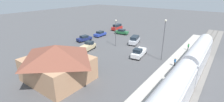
{
  "coord_description": "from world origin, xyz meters",
  "views": [
    {
      "loc": [
        -17.83,
        36.56,
        14.41
      ],
      "look_at": [
        3.3,
        7.66,
        1.0
      ],
      "focal_mm": 26.21,
      "sensor_mm": 36.0,
      "label": 1
    }
  ],
  "objects_px": {
    "station_building": "(58,62)",
    "light_pole_lot_center": "(116,30)",
    "suv_red": "(117,27)",
    "passenger_train": "(167,102)",
    "suv_silver": "(135,40)",
    "pickup_tan": "(87,47)",
    "sedan_navy": "(84,38)",
    "light_pole_near_platform": "(164,36)",
    "pedestrian_waiting_far": "(175,61)",
    "pedestrian_on_platform": "(188,46)",
    "pickup_white": "(139,52)",
    "sedan_blue": "(100,34)",
    "sedan_green": "(122,32)"
  },
  "relations": [
    {
      "from": "light_pole_lot_center",
      "to": "sedan_navy",
      "type": "bearing_deg",
      "value": 10.16
    },
    {
      "from": "pickup_tan",
      "to": "suv_red",
      "type": "xyz_separation_m",
      "value": [
        6.79,
        -23.11,
        0.12
      ]
    },
    {
      "from": "passenger_train",
      "to": "pedestrian_on_platform",
      "type": "height_order",
      "value": "passenger_train"
    },
    {
      "from": "pedestrian_on_platform",
      "to": "sedan_green",
      "type": "height_order",
      "value": "pedestrian_on_platform"
    },
    {
      "from": "pedestrian_waiting_far",
      "to": "suv_silver",
      "type": "height_order",
      "value": "suv_silver"
    },
    {
      "from": "pedestrian_waiting_far",
      "to": "pickup_tan",
      "type": "xyz_separation_m",
      "value": [
        20.71,
        3.16,
        -0.25
      ]
    },
    {
      "from": "passenger_train",
      "to": "pickup_tan",
      "type": "distance_m",
      "value": 27.12
    },
    {
      "from": "pedestrian_waiting_far",
      "to": "pickup_tan",
      "type": "bearing_deg",
      "value": 8.69
    },
    {
      "from": "pickup_white",
      "to": "light_pole_lot_center",
      "type": "height_order",
      "value": "light_pole_lot_center"
    },
    {
      "from": "pedestrian_on_platform",
      "to": "sedan_navy",
      "type": "bearing_deg",
      "value": 18.89
    },
    {
      "from": "sedan_navy",
      "to": "light_pole_near_platform",
      "type": "height_order",
      "value": "light_pole_near_platform"
    },
    {
      "from": "passenger_train",
      "to": "pickup_white",
      "type": "bearing_deg",
      "value": -54.01
    },
    {
      "from": "station_building",
      "to": "light_pole_lot_center",
      "type": "relative_size",
      "value": 1.52
    },
    {
      "from": "passenger_train",
      "to": "suv_red",
      "type": "distance_m",
      "value": 46.97
    },
    {
      "from": "passenger_train",
      "to": "sedan_blue",
      "type": "relative_size",
      "value": 11.35
    },
    {
      "from": "sedan_green",
      "to": "sedan_blue",
      "type": "bearing_deg",
      "value": 57.26
    },
    {
      "from": "sedan_green",
      "to": "light_pole_near_platform",
      "type": "distance_m",
      "value": 24.1
    },
    {
      "from": "sedan_navy",
      "to": "light_pole_near_platform",
      "type": "distance_m",
      "value": 24.25
    },
    {
      "from": "suv_red",
      "to": "sedan_blue",
      "type": "bearing_deg",
      "value": 93.64
    },
    {
      "from": "suv_silver",
      "to": "suv_red",
      "type": "distance_m",
      "value": 17.76
    },
    {
      "from": "pickup_tan",
      "to": "suv_silver",
      "type": "bearing_deg",
      "value": -120.35
    },
    {
      "from": "passenger_train",
      "to": "pickup_white",
      "type": "relative_size",
      "value": 9.12
    },
    {
      "from": "pedestrian_waiting_far",
      "to": "sedan_navy",
      "type": "xyz_separation_m",
      "value": [
        27.15,
        -2.11,
        -0.4
      ]
    },
    {
      "from": "pickup_white",
      "to": "sedan_blue",
      "type": "bearing_deg",
      "value": -23.94
    },
    {
      "from": "passenger_train",
      "to": "pickup_tan",
      "type": "relative_size",
      "value": 9.03
    },
    {
      "from": "pickup_white",
      "to": "sedan_navy",
      "type": "bearing_deg",
      "value": -3.82
    },
    {
      "from": "pickup_tan",
      "to": "sedan_green",
      "type": "relative_size",
      "value": 1.2
    },
    {
      "from": "passenger_train",
      "to": "suv_silver",
      "type": "bearing_deg",
      "value": -54.39
    },
    {
      "from": "pickup_white",
      "to": "sedan_green",
      "type": "relative_size",
      "value": 1.19
    },
    {
      "from": "pedestrian_waiting_far",
      "to": "pickup_white",
      "type": "height_order",
      "value": "pickup_white"
    },
    {
      "from": "sedan_blue",
      "to": "light_pole_lot_center",
      "type": "height_order",
      "value": "light_pole_lot_center"
    },
    {
      "from": "suv_silver",
      "to": "light_pole_near_platform",
      "type": "bearing_deg",
      "value": 146.73
    },
    {
      "from": "light_pole_near_platform",
      "to": "sedan_blue",
      "type": "bearing_deg",
      "value": -17.07
    },
    {
      "from": "station_building",
      "to": "pickup_white",
      "type": "xyz_separation_m",
      "value": [
        -6.24,
        -17.18,
        -2.2
      ]
    },
    {
      "from": "station_building",
      "to": "pedestrian_waiting_far",
      "type": "height_order",
      "value": "station_building"
    },
    {
      "from": "suv_red",
      "to": "pedestrian_on_platform",
      "type": "bearing_deg",
      "value": 162.66
    },
    {
      "from": "station_building",
      "to": "pickup_white",
      "type": "relative_size",
      "value": 1.95
    },
    {
      "from": "suv_silver",
      "to": "light_pole_near_platform",
      "type": "distance_m",
      "value": 13.2
    },
    {
      "from": "suv_red",
      "to": "sedan_green",
      "type": "distance_m",
      "value": 6.55
    },
    {
      "from": "suv_silver",
      "to": "sedan_navy",
      "type": "xyz_separation_m",
      "value": [
        13.39,
        6.59,
        -0.27
      ]
    },
    {
      "from": "passenger_train",
      "to": "station_building",
      "type": "relative_size",
      "value": 4.68
    },
    {
      "from": "station_building",
      "to": "sedan_blue",
      "type": "xyz_separation_m",
      "value": [
        12.26,
        -25.39,
        -2.35
      ]
    },
    {
      "from": "station_building",
      "to": "suv_red",
      "type": "height_order",
      "value": "station_building"
    },
    {
      "from": "sedan_green",
      "to": "passenger_train",
      "type": "bearing_deg",
      "value": 130.08
    },
    {
      "from": "suv_silver",
      "to": "light_pole_lot_center",
      "type": "xyz_separation_m",
      "value": [
        3.18,
        4.76,
        3.42
      ]
    },
    {
      "from": "suv_silver",
      "to": "light_pole_lot_center",
      "type": "height_order",
      "value": "light_pole_lot_center"
    },
    {
      "from": "pickup_tan",
      "to": "light_pole_lot_center",
      "type": "relative_size",
      "value": 0.79
    },
    {
      "from": "sedan_blue",
      "to": "pickup_white",
      "type": "bearing_deg",
      "value": 156.06
    },
    {
      "from": "pedestrian_on_platform",
      "to": "pedestrian_waiting_far",
      "type": "relative_size",
      "value": 1.0
    },
    {
      "from": "station_building",
      "to": "sedan_navy",
      "type": "bearing_deg",
      "value": -55.64
    }
  ]
}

